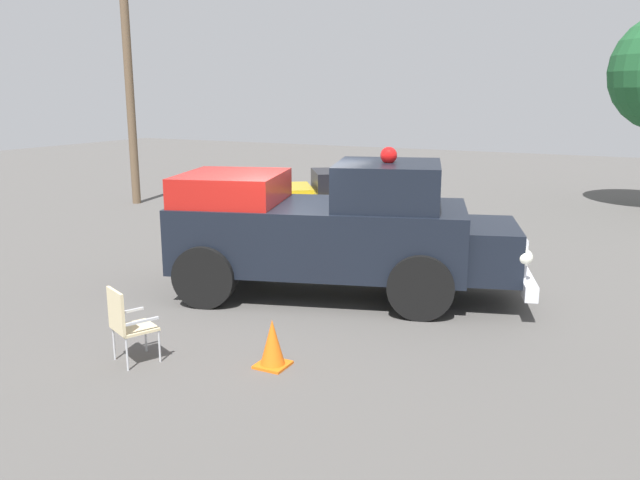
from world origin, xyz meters
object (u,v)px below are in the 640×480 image
(lawn_chair_near_truck, at_px, (282,225))
(classic_hot_rod, at_px, (337,198))
(lawn_chair_by_car, at_px, (126,320))
(traffic_cone, at_px, (272,344))
(vintage_fire_truck, at_px, (333,228))
(spectator_seated, at_px, (285,220))
(utility_pole, at_px, (129,74))

(lawn_chair_near_truck, bearing_deg, classic_hot_rod, -86.81)
(lawn_chair_by_car, distance_m, traffic_cone, 1.92)
(vintage_fire_truck, relative_size, traffic_cone, 9.96)
(traffic_cone, bearing_deg, vintage_fire_truck, -78.45)
(spectator_seated, bearing_deg, lawn_chair_near_truck, 88.48)
(spectator_seated, xyz_separation_m, utility_pole, (7.43, -3.32, 3.32))
(lawn_chair_near_truck, bearing_deg, lawn_chair_by_car, 101.73)
(lawn_chair_near_truck, relative_size, utility_pole, 0.13)
(classic_hot_rod, xyz_separation_m, spectator_seated, (-0.18, 3.07, -0.05))
(vintage_fire_truck, bearing_deg, spectator_seated, -45.68)
(classic_hot_rod, distance_m, traffic_cone, 9.17)
(vintage_fire_truck, height_order, lawn_chair_by_car, vintage_fire_truck)
(traffic_cone, bearing_deg, spectator_seated, -61.42)
(lawn_chair_by_car, bearing_deg, traffic_cone, -155.95)
(lawn_chair_near_truck, xyz_separation_m, lawn_chair_by_car, (-1.28, 6.17, 0.00))
(classic_hot_rod, height_order, spectator_seated, classic_hot_rod)
(lawn_chair_near_truck, height_order, lawn_chair_by_car, same)
(lawn_chair_by_car, bearing_deg, spectator_seated, -78.53)
(spectator_seated, distance_m, utility_pole, 8.79)
(utility_pole, relative_size, traffic_cone, 12.21)
(classic_hot_rod, relative_size, lawn_chair_near_truck, 4.55)
(vintage_fire_truck, distance_m, lawn_chair_near_truck, 3.37)
(lawn_chair_near_truck, height_order, traffic_cone, lawn_chair_near_truck)
(utility_pole, xyz_separation_m, traffic_cone, (-10.44, 8.84, -3.72))
(utility_pole, bearing_deg, spectator_seated, 155.94)
(lawn_chair_near_truck, xyz_separation_m, traffic_cone, (-3.01, 5.39, -0.28))
(classic_hot_rod, bearing_deg, vintage_fire_truck, 114.96)
(classic_hot_rod, bearing_deg, spectator_seated, 93.39)
(classic_hot_rod, bearing_deg, utility_pole, -2.01)
(traffic_cone, bearing_deg, classic_hot_rod, -69.62)
(classic_hot_rod, xyz_separation_m, lawn_chair_by_car, (-1.46, 9.36, -0.16))
(lawn_chair_near_truck, distance_m, lawn_chair_by_car, 6.30)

